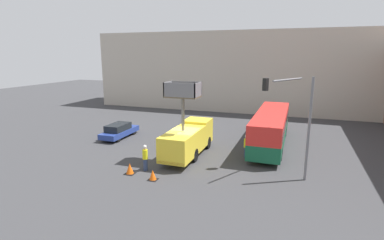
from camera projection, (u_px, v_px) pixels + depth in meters
name	position (u px, v px, depth m)	size (l,w,h in m)	color
ground_plane	(182.00, 158.00, 24.36)	(120.00, 120.00, 0.00)	#38383A
building_backdrop_far	(241.00, 71.00, 46.38)	(44.00, 10.00, 11.52)	#BCB2A3
utility_truck	(188.00, 138.00, 24.66)	(2.54, 7.27, 6.23)	yellow
city_bus	(271.00, 126.00, 27.42)	(2.61, 12.24, 3.15)	#145638
traffic_light_pole	(294.00, 110.00, 20.04)	(3.39, 3.14, 6.92)	slate
road_worker_near_truck	(145.00, 158.00, 21.62)	(0.38, 0.38, 1.94)	navy
road_worker_directing	(246.00, 146.00, 24.40)	(0.38, 0.38, 1.92)	navy
traffic_cone_near_truck	(153.00, 175.00, 20.12)	(0.62, 0.62, 0.71)	black
traffic_cone_mid_road	(130.00, 169.00, 21.14)	(0.68, 0.68, 0.78)	black
parked_car_curbside	(119.00, 131.00, 30.27)	(1.79, 4.79, 1.44)	navy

